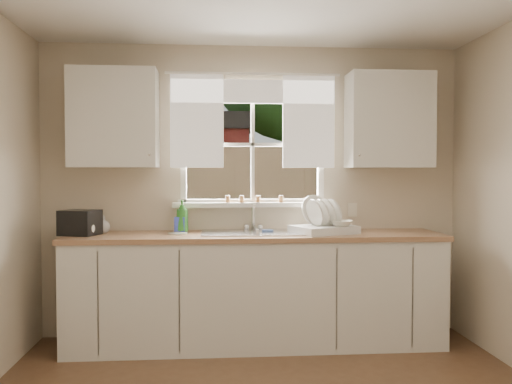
{
  "coord_description": "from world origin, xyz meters",
  "views": [
    {
      "loc": [
        -0.34,
        -2.69,
        1.4
      ],
      "look_at": [
        0.0,
        1.65,
        1.25
      ],
      "focal_mm": 38.0,
      "sensor_mm": 36.0,
      "label": 1
    }
  ],
  "objects": [
    {
      "name": "upper_cabinet_left",
      "position": [
        -1.15,
        1.82,
        1.85
      ],
      "size": [
        0.7,
        0.33,
        0.8
      ],
      "primitive_type": "cube",
      "color": "silver",
      "rests_on": "room_walls"
    },
    {
      "name": "base_cabinets",
      "position": [
        0.0,
        1.68,
        0.43
      ],
      "size": [
        3.0,
        0.62,
        0.87
      ],
      "primitive_type": "cube",
      "color": "silver",
      "rests_on": "ground"
    },
    {
      "name": "dish_rack",
      "position": [
        0.55,
        1.66,
        0.98
      ],
      "size": [
        0.58,
        0.52,
        0.31
      ],
      "color": "white",
      "rests_on": "countertop"
    },
    {
      "name": "sill_jars",
      "position": [
        -0.01,
        1.94,
        1.18
      ],
      "size": [
        0.5,
        0.04,
        0.06
      ],
      "color": "brown",
      "rests_on": "window"
    },
    {
      "name": "cup",
      "position": [
        -1.33,
        1.63,
        0.95
      ],
      "size": [
        0.13,
        0.13,
        0.09
      ],
      "primitive_type": "imported",
      "rotation": [
        0.0,
        0.0,
        0.11
      ],
      "color": "white",
      "rests_on": "countertop"
    },
    {
      "name": "soap_bottle_c",
      "position": [
        -1.25,
        1.82,
        0.98
      ],
      "size": [
        0.14,
        0.14,
        0.14
      ],
      "primitive_type": "imported",
      "rotation": [
        0.0,
        0.0,
        0.23
      ],
      "color": "#F0EEC6",
      "rests_on": "countertop"
    },
    {
      "name": "bowl",
      "position": [
        0.69,
        1.61,
        1.0
      ],
      "size": [
        0.2,
        0.2,
        0.05
      ],
      "primitive_type": "imported",
      "rotation": [
        0.0,
        0.0,
        -0.09
      ],
      "color": "white",
      "rests_on": "dish_rack"
    },
    {
      "name": "sink",
      "position": [
        0.0,
        1.71,
        0.84
      ],
      "size": [
        0.88,
        0.52,
        0.4
      ],
      "color": "#B7B7BC",
      "rests_on": "countertop"
    },
    {
      "name": "upper_cabinet_right",
      "position": [
        1.15,
        1.82,
        1.85
      ],
      "size": [
        0.7,
        0.33,
        0.8
      ],
      "primitive_type": "cube",
      "color": "silver",
      "rests_on": "room_walls"
    },
    {
      "name": "wall_outlet",
      "position": [
        0.88,
        1.99,
        1.08
      ],
      "size": [
        0.08,
        0.01,
        0.12
      ],
      "primitive_type": "cube",
      "color": "beige",
      "rests_on": "room_walls"
    },
    {
      "name": "backyard",
      "position": [
        0.58,
        8.42,
        3.46
      ],
      "size": [
        20.0,
        10.0,
        6.13
      ],
      "color": "#335421",
      "rests_on": "ground"
    },
    {
      "name": "countertop",
      "position": [
        0.0,
        1.68,
        0.89
      ],
      "size": [
        3.04,
        0.65,
        0.04
      ],
      "primitive_type": "cube",
      "color": "#9A6F4D",
      "rests_on": "base_cabinets"
    },
    {
      "name": "black_appliance",
      "position": [
        -1.4,
        1.69,
        1.01
      ],
      "size": [
        0.33,
        0.31,
        0.2
      ],
      "primitive_type": "cube",
      "rotation": [
        0.0,
        0.0,
        -0.32
      ],
      "color": "black",
      "rests_on": "countertop"
    },
    {
      "name": "curtains",
      "position": [
        0.0,
        1.95,
        1.93
      ],
      "size": [
        1.5,
        0.03,
        0.81
      ],
      "color": "white",
      "rests_on": "room_walls"
    },
    {
      "name": "room_walls",
      "position": [
        0.0,
        -0.07,
        1.24
      ],
      "size": [
        3.62,
        4.02,
        2.5
      ],
      "color": "beige",
      "rests_on": "ground"
    },
    {
      "name": "window",
      "position": [
        0.0,
        2.0,
        1.49
      ],
      "size": [
        1.38,
        0.16,
        1.06
      ],
      "color": "white",
      "rests_on": "room_walls"
    },
    {
      "name": "saucer",
      "position": [
        -0.63,
        1.68,
        0.92
      ],
      "size": [
        0.16,
        0.16,
        0.01
      ],
      "primitive_type": "cylinder",
      "color": "silver",
      "rests_on": "countertop"
    },
    {
      "name": "soap_bottle_a",
      "position": [
        -0.6,
        1.8,
        1.05
      ],
      "size": [
        0.12,
        0.12,
        0.27
      ],
      "primitive_type": "imported",
      "rotation": [
        0.0,
        0.0,
        0.11
      ],
      "color": "#2C7E29",
      "rests_on": "countertop"
    },
    {
      "name": "soap_bottle_b",
      "position": [
        -0.61,
        1.81,
        1.01
      ],
      "size": [
        0.1,
        0.1,
        0.19
      ],
      "primitive_type": "imported",
      "rotation": [
        0.0,
        0.0,
        -0.19
      ],
      "color": "blue",
      "rests_on": "countertop"
    }
  ]
}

